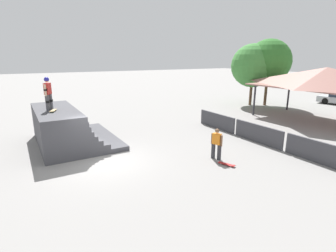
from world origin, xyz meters
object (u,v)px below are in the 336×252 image
object	(u,v)px
skateboard_on_deck	(53,111)
skater_on_deck	(48,91)
tree_far_back	(253,66)
bystander_walking	(217,142)
skateboard_on_ground	(227,164)
tree_beside_pavilion	(269,61)

from	to	relation	value
skateboard_on_deck	skater_on_deck	bearing A→B (deg)	-149.93
skater_on_deck	skateboard_on_deck	world-z (taller)	skater_on_deck
skater_on_deck	tree_far_back	distance (m)	19.97
bystander_walking	skateboard_on_ground	distance (m)	1.20
bystander_walking	skateboard_on_ground	world-z (taller)	bystander_walking
skater_on_deck	tree_far_back	bearing A→B (deg)	130.38
skateboard_on_deck	bystander_walking	size ratio (longest dim) A/B	0.51
skater_on_deck	bystander_walking	bearing A→B (deg)	76.91
tree_beside_pavilion	tree_far_back	xyz separation A→B (m)	(-0.89, -1.20, -0.42)
bystander_walking	skateboard_on_deck	bearing A→B (deg)	30.84
skateboard_on_deck	tree_beside_pavilion	world-z (taller)	tree_beside_pavilion
tree_far_back	skater_on_deck	bearing A→B (deg)	-79.17
skater_on_deck	tree_beside_pavilion	distance (m)	21.03
skater_on_deck	skateboard_on_ground	xyz separation A→B (m)	(6.97, 6.50, -3.03)
tree_far_back	tree_beside_pavilion	bearing A→B (deg)	53.59
skateboard_on_deck	skateboard_on_ground	distance (m)	9.27
bystander_walking	skateboard_on_ground	xyz separation A→B (m)	(0.89, -0.09, -0.80)
bystander_walking	tree_far_back	bearing A→B (deg)	-72.12
tree_beside_pavilion	skateboard_on_deck	bearing A→B (deg)	-80.48
skateboard_on_deck	bystander_walking	xyz separation A→B (m)	(5.46, 6.52, -1.28)
tree_far_back	skateboard_on_ground	bearing A→B (deg)	-50.70
skater_on_deck	skateboard_on_ground	world-z (taller)	skater_on_deck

